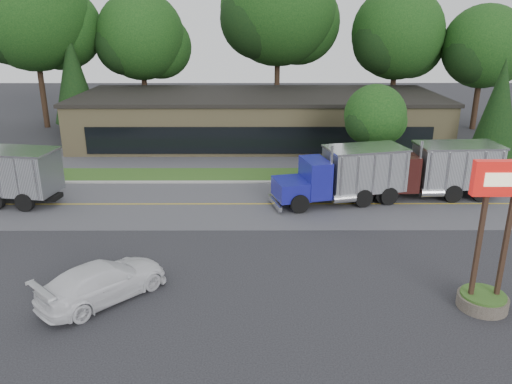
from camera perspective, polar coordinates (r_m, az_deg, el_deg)
ground at (r=22.22m, az=-4.38°, el=-9.58°), size 140.00×140.00×0.00m
road at (r=30.41m, az=-3.21°, el=-1.40°), size 60.00×8.00×0.02m
center_line at (r=30.41m, az=-3.21°, el=-1.40°), size 60.00×0.12×0.01m
curb at (r=34.37m, az=-2.86°, el=1.06°), size 60.00×0.30×0.12m
grass_verge at (r=36.08m, az=-2.74°, el=1.95°), size 60.00×3.40×0.03m
far_parking at (r=40.88m, az=-2.44°, el=4.02°), size 60.00×7.00×0.02m
strip_mall at (r=46.25m, az=0.31°, el=8.36°), size 32.00×12.00×4.00m
bilo_sign at (r=20.98m, az=25.10°, el=-7.12°), size 2.20×1.90×5.95m
tree_far_a at (r=55.85m, az=-23.93°, el=17.58°), size 11.67×10.98×16.65m
tree_far_b at (r=54.80m, az=-12.80°, el=16.55°), size 9.45×8.89×13.48m
tree_far_c at (r=53.64m, az=2.73°, el=19.77°), size 12.35×11.63×17.62m
tree_far_d at (r=54.55m, az=15.96°, el=16.59°), size 9.76×9.18×13.92m
tree_far_e at (r=55.40m, az=24.63°, el=14.48°), size 8.51×8.01×12.14m
evergreen_left at (r=52.74m, az=-20.16°, el=12.22°), size 4.26×4.26×9.69m
evergreen_right at (r=42.17m, az=26.00°, el=8.71°), size 3.53×3.53×8.02m
tree_verge at (r=36.10m, az=13.51°, el=8.21°), size 4.55×4.28×6.49m
dump_truck_blue at (r=30.75m, az=10.38°, el=2.09°), size 8.31×4.33×3.36m
dump_truck_maroon at (r=33.16m, az=20.02°, el=2.48°), size 8.71×3.11×3.36m
rally_car at (r=21.12m, az=-17.06°, el=-9.71°), size 5.19×5.34×1.54m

